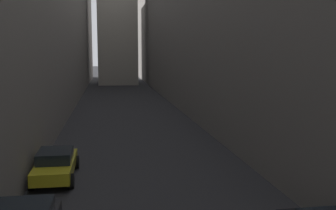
{
  "coord_description": "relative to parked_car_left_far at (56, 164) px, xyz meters",
  "views": [
    {
      "loc": [
        -1.83,
        7.07,
        6.01
      ],
      "look_at": [
        0.0,
        19.07,
        4.37
      ],
      "focal_mm": 41.86,
      "sensor_mm": 36.0,
      "label": 1
    }
  ],
  "objects": [
    {
      "name": "ground_plane",
      "position": [
        4.4,
        22.22,
        -0.73
      ],
      "size": [
        264.0,
        264.0,
        0.0
      ],
      "primitive_type": "plane",
      "color": "#232326"
    },
    {
      "name": "building_block_right",
      "position": [
        17.44,
        24.22,
        9.13
      ],
      "size": [
        15.07,
        108.0,
        19.71
      ],
      "primitive_type": "cube",
      "color": "slate",
      "rests_on": "ground"
    },
    {
      "name": "parked_car_left_far",
      "position": [
        0.0,
        0.0,
        0.0
      ],
      "size": [
        1.92,
        4.48,
        1.4
      ],
      "rotation": [
        0.0,
        0.0,
        1.57
      ],
      "color": "#A59919",
      "rests_on": "ground"
    }
  ]
}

